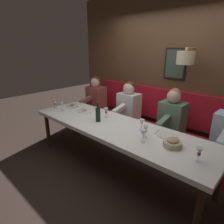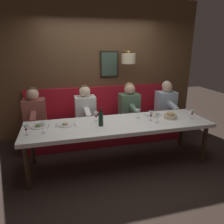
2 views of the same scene
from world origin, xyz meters
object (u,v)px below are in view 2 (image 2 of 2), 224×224
diner_near (129,103)px  wine_glass_5 (96,115)px  diner_middle (85,106)px  wine_bottle (101,119)px  bread_bowl (170,116)px  diner_nearest (166,101)px  wine_glass_2 (43,126)px  wine_glass_1 (138,112)px  wine_glass_4 (26,127)px  diner_far (34,110)px  dining_table (119,126)px  wine_glass_0 (192,113)px  wine_glass_6 (151,114)px  wine_glass_3 (157,116)px

diner_near → wine_glass_5: bearing=130.7°
diner_middle → wine_bottle: diner_middle is taller
bread_bowl → diner_nearest: bearing=-23.9°
wine_glass_2 → wine_glass_1: bearing=-79.9°
wine_glass_2 → bread_bowl: 2.11m
wine_glass_1 → wine_glass_2: (-0.28, 1.56, 0.00)m
wine_glass_4 → diner_far: bearing=-1.4°
wine_bottle → bread_bowl: bearing=-88.1°
dining_table → wine_glass_5: (0.17, 0.34, 0.17)m
wine_glass_2 → bread_bowl: bearing=-86.5°
bread_bowl → diner_middle: bearing=56.7°
diner_near → wine_glass_0: 1.28m
dining_table → wine_bottle: wine_bottle is taller
wine_glass_1 → wine_bottle: bearing=105.2°
wine_glass_4 → wine_glass_2: bearing=-88.3°
bread_bowl → wine_glass_6: bearing=91.3°
wine_glass_5 → bread_bowl: size_ratio=0.75×
dining_table → diner_middle: size_ratio=3.83×
diner_nearest → diner_far: same height
diner_nearest → diner_middle: same height
dining_table → diner_far: bearing=57.3°
diner_near → diner_middle: (0.00, 0.91, 0.00)m
diner_middle → wine_glass_6: 1.33m
diner_near → bread_bowl: size_ratio=3.60×
diner_far → bread_bowl: 2.47m
dining_table → wine_glass_5: 0.42m
wine_glass_4 → diner_nearest: bearing=-69.3°
diner_middle → wine_glass_6: (-0.90, -0.98, 0.04)m
wine_glass_0 → wine_glass_1: size_ratio=1.00×
wine_glass_1 → bread_bowl: 0.57m
wine_bottle → wine_glass_0: bearing=-92.8°
wine_glass_1 → wine_glass_4: bearing=99.1°
wine_glass_5 → diner_nearest: bearing=-66.8°
wine_glass_2 → wine_glass_3: bearing=-90.4°
wine_glass_4 → wine_bottle: size_ratio=0.55×
diner_near → wine_glass_5: diner_near is taller
diner_far → wine_glass_3: 2.24m
diner_nearest → wine_glass_3: (-1.03, 0.72, 0.04)m
wine_glass_3 → wine_glass_6: 0.14m
dining_table → diner_near: 1.02m
diner_near → wine_glass_1: bearing=172.6°
wine_glass_4 → wine_glass_6: bearing=-86.3°
diner_near → diner_middle: size_ratio=1.00×
diner_nearest → wine_glass_0: bearing=176.8°
diner_nearest → diner_middle: size_ratio=1.00×
dining_table → wine_bottle: 0.36m
bread_bowl → wine_bottle: bearing=91.9°
dining_table → wine_glass_0: size_ratio=18.47×
diner_middle → wine_glass_1: 1.10m
diner_far → wine_bottle: diner_far is taller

